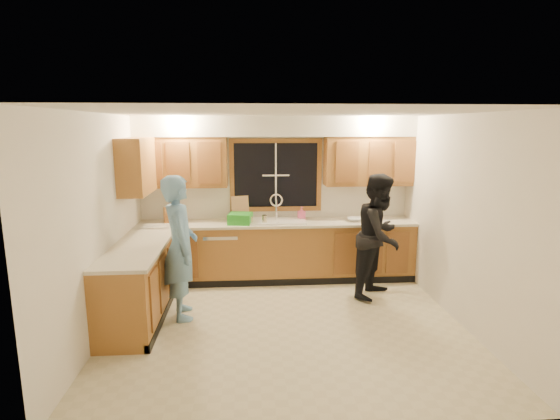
# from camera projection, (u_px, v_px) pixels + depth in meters

# --- Properties ---
(floor) EXTENTS (4.20, 4.20, 0.00)m
(floor) POSITION_uv_depth(u_px,v_px,m) (286.00, 324.00, 5.27)
(floor) COLOR beige
(floor) RESTS_ON ground
(ceiling) EXTENTS (4.20, 4.20, 0.00)m
(ceiling) POSITION_uv_depth(u_px,v_px,m) (287.00, 113.00, 4.80)
(ceiling) COLOR white
(wall_back) EXTENTS (4.20, 0.00, 4.20)m
(wall_back) POSITION_uv_depth(u_px,v_px,m) (276.00, 197.00, 6.90)
(wall_back) COLOR white
(wall_back) RESTS_ON ground
(wall_left) EXTENTS (0.00, 3.80, 3.80)m
(wall_left) POSITION_uv_depth(u_px,v_px,m) (100.00, 226.00, 4.88)
(wall_left) COLOR white
(wall_left) RESTS_ON ground
(wall_right) EXTENTS (0.00, 3.80, 3.80)m
(wall_right) POSITION_uv_depth(u_px,v_px,m) (462.00, 220.00, 5.19)
(wall_right) COLOR white
(wall_right) RESTS_ON ground
(base_cabinets_back) EXTENTS (4.20, 0.60, 0.88)m
(base_cabinets_back) POSITION_uv_depth(u_px,v_px,m) (277.00, 252.00, 6.76)
(base_cabinets_back) COLOR #A56B30
(base_cabinets_back) RESTS_ON ground
(base_cabinets_left) EXTENTS (0.60, 1.90, 0.88)m
(base_cabinets_left) POSITION_uv_depth(u_px,v_px,m) (139.00, 283.00, 5.40)
(base_cabinets_left) COLOR #A56B30
(base_cabinets_left) RESTS_ON ground
(countertop_back) EXTENTS (4.20, 0.63, 0.04)m
(countertop_back) POSITION_uv_depth(u_px,v_px,m) (277.00, 223.00, 6.66)
(countertop_back) COLOR beige
(countertop_back) RESTS_ON base_cabinets_back
(countertop_left) EXTENTS (0.63, 1.90, 0.04)m
(countertop_left) POSITION_uv_depth(u_px,v_px,m) (138.00, 247.00, 5.32)
(countertop_left) COLOR beige
(countertop_left) RESTS_ON base_cabinets_left
(upper_cabinets_left) EXTENTS (1.35, 0.33, 0.75)m
(upper_cabinets_left) POSITION_uv_depth(u_px,v_px,m) (182.00, 162.00, 6.52)
(upper_cabinets_left) COLOR #A56B30
(upper_cabinets_left) RESTS_ON wall_back
(upper_cabinets_right) EXTENTS (1.35, 0.33, 0.75)m
(upper_cabinets_right) POSITION_uv_depth(u_px,v_px,m) (368.00, 161.00, 6.73)
(upper_cabinets_right) COLOR #A56B30
(upper_cabinets_right) RESTS_ON wall_back
(upper_cabinets_return) EXTENTS (0.33, 0.90, 0.75)m
(upper_cabinets_return) POSITION_uv_depth(u_px,v_px,m) (137.00, 166.00, 5.88)
(upper_cabinets_return) COLOR #A56B30
(upper_cabinets_return) RESTS_ON wall_left
(soffit) EXTENTS (4.20, 0.35, 0.30)m
(soffit) POSITION_uv_depth(u_px,v_px,m) (276.00, 126.00, 6.52)
(soffit) COLOR white
(soffit) RESTS_ON wall_back
(window_frame) EXTENTS (1.44, 0.03, 1.14)m
(window_frame) POSITION_uv_depth(u_px,v_px,m) (276.00, 175.00, 6.82)
(window_frame) COLOR black
(window_frame) RESTS_ON wall_back
(sink) EXTENTS (0.86, 0.52, 0.57)m
(sink) POSITION_uv_depth(u_px,v_px,m) (277.00, 225.00, 6.68)
(sink) COLOR white
(sink) RESTS_ON countertop_back
(dishwasher) EXTENTS (0.60, 0.56, 0.82)m
(dishwasher) POSITION_uv_depth(u_px,v_px,m) (222.00, 255.00, 6.69)
(dishwasher) COLOR white
(dishwasher) RESTS_ON floor
(stove) EXTENTS (0.58, 0.75, 0.90)m
(stove) POSITION_uv_depth(u_px,v_px,m) (127.00, 300.00, 4.84)
(stove) COLOR white
(stove) RESTS_ON floor
(man) EXTENTS (0.56, 0.73, 1.78)m
(man) POSITION_uv_depth(u_px,v_px,m) (180.00, 247.00, 5.35)
(man) COLOR #6A9DC9
(man) RESTS_ON floor
(woman) EXTENTS (1.04, 1.06, 1.72)m
(woman) POSITION_uv_depth(u_px,v_px,m) (380.00, 236.00, 6.03)
(woman) COLOR black
(woman) RESTS_ON floor
(knife_block) EXTENTS (0.15, 0.14, 0.23)m
(knife_block) POSITION_uv_depth(u_px,v_px,m) (168.00, 215.00, 6.60)
(knife_block) COLOR brown
(knife_block) RESTS_ON countertop_back
(cutting_board) EXTENTS (0.29, 0.17, 0.36)m
(cutting_board) POSITION_uv_depth(u_px,v_px,m) (240.00, 208.00, 6.81)
(cutting_board) COLOR tan
(cutting_board) RESTS_ON countertop_back
(dish_crate) EXTENTS (0.39, 0.37, 0.16)m
(dish_crate) POSITION_uv_depth(u_px,v_px,m) (240.00, 218.00, 6.52)
(dish_crate) COLOR green
(dish_crate) RESTS_ON countertop_back
(soap_bottle) EXTENTS (0.12, 0.12, 0.21)m
(soap_bottle) POSITION_uv_depth(u_px,v_px,m) (301.00, 213.00, 6.79)
(soap_bottle) COLOR #EA598E
(soap_bottle) RESTS_ON countertop_back
(bowl) EXTENTS (0.24, 0.24, 0.05)m
(bowl) POSITION_uv_depth(u_px,v_px,m) (354.00, 220.00, 6.68)
(bowl) COLOR silver
(bowl) RESTS_ON countertop_back
(can_left) EXTENTS (0.08, 0.08, 0.11)m
(can_left) POSITION_uv_depth(u_px,v_px,m) (251.00, 220.00, 6.51)
(can_left) COLOR beige
(can_left) RESTS_ON countertop_back
(can_right) EXTENTS (0.09, 0.09, 0.13)m
(can_right) POSITION_uv_depth(u_px,v_px,m) (265.00, 220.00, 6.49)
(can_right) COLOR beige
(can_right) RESTS_ON countertop_back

